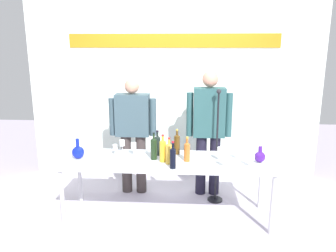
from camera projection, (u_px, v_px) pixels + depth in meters
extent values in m
plane|color=#B8ADC0|center=(167.00, 216.00, 4.04)|extent=(10.00, 10.00, 0.00)
cube|color=white|center=(173.00, 80.00, 5.01)|extent=(4.39, 0.10, 3.00)
cube|color=#AF7F17|center=(173.00, 41.00, 4.82)|extent=(3.07, 0.01, 0.20)
cube|color=silver|center=(167.00, 161.00, 3.87)|extent=(2.44, 0.71, 0.04)
cylinder|color=silver|center=(62.00, 199.00, 3.73)|extent=(0.05, 0.05, 0.69)
cylinder|color=silver|center=(273.00, 205.00, 3.58)|extent=(0.05, 0.05, 0.69)
cylinder|color=silver|center=(80.00, 178.00, 4.32)|extent=(0.05, 0.05, 0.69)
cylinder|color=silver|center=(261.00, 182.00, 4.18)|extent=(0.05, 0.05, 0.69)
sphere|color=#0F20BE|center=(78.00, 152.00, 3.89)|extent=(0.14, 0.14, 0.14)
cylinder|color=#0F20BE|center=(77.00, 143.00, 3.86)|extent=(0.04, 0.04, 0.10)
sphere|color=#4A1C8F|center=(260.00, 157.00, 3.76)|extent=(0.12, 0.12, 0.12)
cylinder|color=#4A1C8F|center=(260.00, 149.00, 3.74)|extent=(0.04, 0.04, 0.07)
cylinder|color=#3A312F|center=(127.00, 163.00, 4.64)|extent=(0.14, 0.14, 0.83)
cylinder|color=#3A312F|center=(141.00, 164.00, 4.63)|extent=(0.14, 0.14, 0.83)
cube|color=#394F5A|center=(133.00, 115.00, 4.47)|extent=(0.45, 0.22, 0.56)
cylinder|color=#394F5A|center=(112.00, 117.00, 4.49)|extent=(0.09, 0.09, 0.51)
cylinder|color=#394F5A|center=(153.00, 117.00, 4.46)|extent=(0.09, 0.09, 0.51)
sphere|color=tan|center=(132.00, 86.00, 4.37)|extent=(0.20, 0.20, 0.20)
cylinder|color=black|center=(201.00, 165.00, 4.57)|extent=(0.14, 0.14, 0.83)
cylinder|color=black|center=(214.00, 165.00, 4.56)|extent=(0.14, 0.14, 0.83)
cube|color=#285154|center=(209.00, 112.00, 4.39)|extent=(0.41, 0.22, 0.65)
cylinder|color=#285154|center=(190.00, 115.00, 4.41)|extent=(0.09, 0.09, 0.58)
cylinder|color=#285154|center=(229.00, 115.00, 4.38)|extent=(0.09, 0.09, 0.58)
sphere|color=tan|center=(210.00, 79.00, 4.29)|extent=(0.21, 0.21, 0.21)
cylinder|color=gold|center=(169.00, 154.00, 3.70)|extent=(0.07, 0.07, 0.22)
cone|color=gold|center=(169.00, 144.00, 3.67)|extent=(0.07, 0.07, 0.03)
cylinder|color=gold|center=(169.00, 142.00, 3.67)|extent=(0.02, 0.02, 0.07)
cylinder|color=red|center=(169.00, 138.00, 3.66)|extent=(0.03, 0.03, 0.02)
cylinder|color=black|center=(154.00, 150.00, 3.84)|extent=(0.07, 0.07, 0.23)
cone|color=black|center=(154.00, 139.00, 3.81)|extent=(0.07, 0.07, 0.03)
cylinder|color=black|center=(154.00, 137.00, 3.81)|extent=(0.02, 0.02, 0.07)
cylinder|color=black|center=(154.00, 133.00, 3.80)|extent=(0.03, 0.03, 0.02)
cylinder|color=#4E3411|center=(177.00, 145.00, 4.04)|extent=(0.07, 0.07, 0.22)
cone|color=#4E3411|center=(177.00, 135.00, 4.01)|extent=(0.07, 0.07, 0.03)
cylinder|color=#4E3411|center=(177.00, 133.00, 4.00)|extent=(0.03, 0.03, 0.07)
cylinder|color=gold|center=(177.00, 130.00, 3.99)|extent=(0.03, 0.03, 0.02)
cylinder|color=gold|center=(163.00, 152.00, 3.76)|extent=(0.07, 0.07, 0.24)
cone|color=gold|center=(163.00, 141.00, 3.73)|extent=(0.07, 0.07, 0.03)
cylinder|color=gold|center=(163.00, 139.00, 3.73)|extent=(0.03, 0.03, 0.07)
cylinder|color=#B42727|center=(163.00, 135.00, 3.72)|extent=(0.03, 0.03, 0.02)
cylinder|color=black|center=(173.00, 159.00, 3.56)|extent=(0.06, 0.06, 0.21)
cone|color=black|center=(173.00, 148.00, 3.53)|extent=(0.06, 0.06, 0.03)
cylinder|color=black|center=(173.00, 146.00, 3.53)|extent=(0.03, 0.03, 0.08)
cylinder|color=red|center=(173.00, 142.00, 3.52)|extent=(0.03, 0.03, 0.02)
cylinder|color=#C76526|center=(187.00, 153.00, 3.78)|extent=(0.07, 0.07, 0.20)
cone|color=#C76526|center=(187.00, 143.00, 3.75)|extent=(0.07, 0.07, 0.03)
cylinder|color=#C76526|center=(187.00, 141.00, 3.75)|extent=(0.03, 0.03, 0.07)
cylinder|color=gold|center=(187.00, 138.00, 3.74)|extent=(0.03, 0.03, 0.02)
cylinder|color=black|center=(158.00, 146.00, 4.00)|extent=(0.07, 0.07, 0.22)
cone|color=black|center=(157.00, 137.00, 3.97)|extent=(0.07, 0.07, 0.03)
cylinder|color=black|center=(157.00, 135.00, 3.96)|extent=(0.03, 0.03, 0.07)
cylinder|color=black|center=(157.00, 131.00, 3.95)|extent=(0.03, 0.03, 0.02)
cylinder|color=white|center=(115.00, 155.00, 4.02)|extent=(0.06, 0.06, 0.00)
cylinder|color=white|center=(115.00, 152.00, 4.01)|extent=(0.01, 0.01, 0.06)
cylinder|color=white|center=(115.00, 147.00, 3.99)|extent=(0.06, 0.06, 0.07)
cylinder|color=white|center=(122.00, 152.00, 4.14)|extent=(0.06, 0.06, 0.00)
cylinder|color=white|center=(122.00, 149.00, 4.13)|extent=(0.01, 0.01, 0.08)
cylinder|color=white|center=(122.00, 143.00, 4.11)|extent=(0.07, 0.07, 0.07)
cylinder|color=white|center=(134.00, 155.00, 4.00)|extent=(0.06, 0.06, 0.00)
cylinder|color=white|center=(134.00, 152.00, 3.99)|extent=(0.01, 0.01, 0.08)
cylinder|color=white|center=(134.00, 146.00, 3.97)|extent=(0.07, 0.07, 0.08)
cylinder|color=white|center=(224.00, 167.00, 3.63)|extent=(0.06, 0.06, 0.00)
cylinder|color=white|center=(225.00, 164.00, 3.62)|extent=(0.01, 0.01, 0.07)
cylinder|color=white|center=(225.00, 157.00, 3.60)|extent=(0.06, 0.06, 0.08)
cylinder|color=white|center=(251.00, 167.00, 3.62)|extent=(0.06, 0.06, 0.00)
cylinder|color=white|center=(251.00, 164.00, 3.61)|extent=(0.01, 0.01, 0.08)
cylinder|color=white|center=(252.00, 156.00, 3.59)|extent=(0.06, 0.06, 0.08)
cylinder|color=white|center=(238.00, 159.00, 3.86)|extent=(0.05, 0.05, 0.00)
cylinder|color=white|center=(238.00, 157.00, 3.85)|extent=(0.01, 0.01, 0.07)
cylinder|color=white|center=(238.00, 151.00, 3.84)|extent=(0.06, 0.06, 0.07)
cylinder|color=white|center=(220.00, 160.00, 3.83)|extent=(0.06, 0.06, 0.00)
cylinder|color=white|center=(220.00, 157.00, 3.82)|extent=(0.01, 0.01, 0.07)
cylinder|color=white|center=(220.00, 151.00, 3.80)|extent=(0.06, 0.06, 0.08)
cylinder|color=black|center=(215.00, 200.00, 4.45)|extent=(0.20, 0.20, 0.02)
cylinder|color=black|center=(217.00, 149.00, 4.28)|extent=(0.02, 0.02, 1.44)
sphere|color=#232328|center=(219.00, 91.00, 4.10)|extent=(0.06, 0.06, 0.06)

